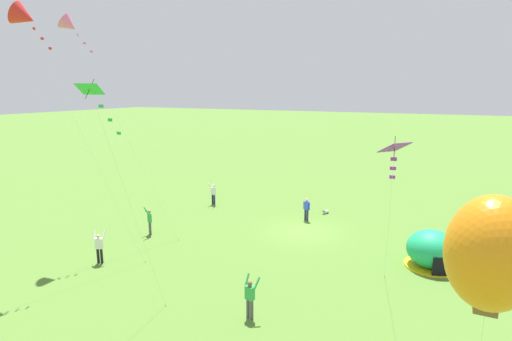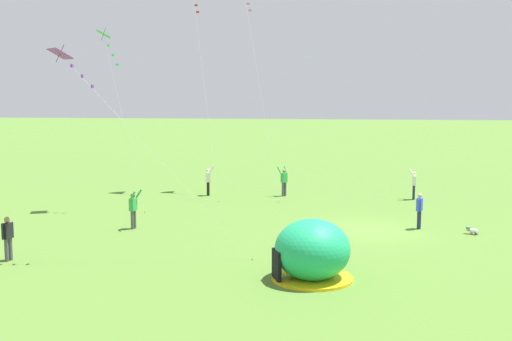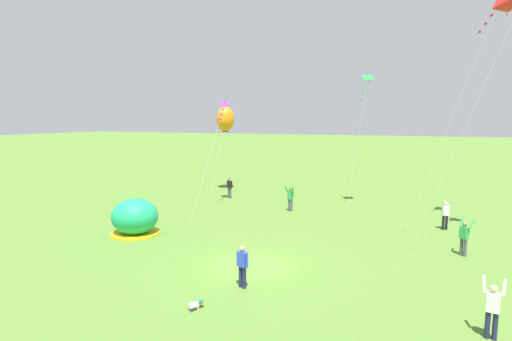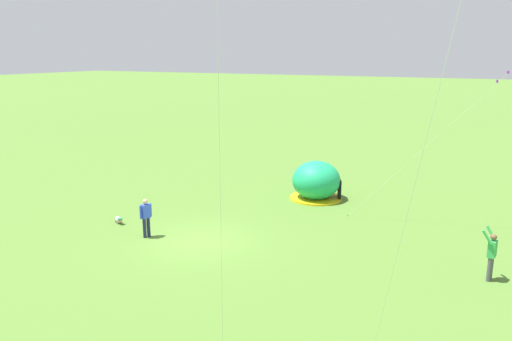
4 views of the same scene
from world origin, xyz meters
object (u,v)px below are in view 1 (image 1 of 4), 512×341
object	(u,v)px
kite_pink	(70,25)
person_watching_sky	(307,208)
toddler_crawling	(325,212)
kite_green	(96,100)
kite_red	(25,17)
kite_purple	(394,156)
person_flying_kite	(250,297)
person_arms_raised	(149,220)
person_near_tent	(99,246)
popup_tent	(432,250)
kite_orange	(492,254)
person_strolling	(213,193)

from	to	relation	value
kite_pink	person_watching_sky	bearing A→B (deg)	-136.86
toddler_crawling	kite_green	bearing A→B (deg)	79.37
kite_red	kite_green	size ratio (longest dim) A/B	1.39
toddler_crawling	kite_purple	distance (m)	18.91
person_flying_kite	person_arms_raised	world-z (taller)	same
kite_purple	kite_pink	bearing A→B (deg)	-10.48
person_near_tent	kite_purple	bearing A→B (deg)	174.13
kite_purple	kite_pink	distance (m)	19.76
toddler_crawling	person_near_tent	xyz separation A→B (m)	(8.91, 14.48, 0.82)
person_near_tent	kite_pink	world-z (taller)	kite_pink
popup_tent	kite_green	size ratio (longest dim) A/B	0.28
kite_red	kite_pink	bearing A→B (deg)	-76.78
person_near_tent	kite_green	bearing A→B (deg)	140.99
person_arms_raised	kite_red	bearing A→B (deg)	74.88
popup_tent	kite_purple	distance (m)	11.38
kite_green	popup_tent	bearing A→B (deg)	-133.87
kite_orange	kite_purple	world-z (taller)	kite_purple
person_arms_raised	popup_tent	bearing A→B (deg)	-170.80
kite_purple	kite_red	bearing A→B (deg)	-0.55
kite_orange	toddler_crawling	bearing A→B (deg)	-66.86
popup_tent	kite_orange	bearing A→B (deg)	94.62
person_arms_raised	person_watching_sky	bearing A→B (deg)	-139.36
person_flying_kite	popup_tent	bearing A→B (deg)	-127.22
popup_tent	toddler_crawling	xyz separation A→B (m)	(7.99, -6.85, -0.82)
person_strolling	person_watching_sky	bearing A→B (deg)	175.76
person_watching_sky	person_arms_raised	world-z (taller)	person_arms_raised
popup_tent	person_flying_kite	world-z (taller)	popup_tent
toddler_crawling	person_near_tent	distance (m)	17.02
person_strolling	kite_red	bearing A→B (deg)	83.02
toddler_crawling	kite_orange	bearing A→B (deg)	113.14
toddler_crawling	kite_orange	xyz separation A→B (m)	(-9.17, 21.47, 6.48)
toddler_crawling	kite_green	xyz separation A→B (m)	(3.54, 18.84, 9.09)
person_flying_kite	person_strolling	xyz separation A→B (m)	(10.60, -14.10, 0.00)
person_arms_raised	kite_purple	xyz separation A→B (m)	(-16.13, 6.42, 6.52)
kite_red	toddler_crawling	bearing A→B (deg)	-124.92
person_strolling	person_watching_sky	size ratio (longest dim) A/B	1.10
person_strolling	kite_green	bearing A→B (deg)	108.72
kite_orange	person_arms_raised	bearing A→B (deg)	-32.39
kite_orange	kite_green	bearing A→B (deg)	-11.69
popup_tent	kite_purple	bearing A→B (deg)	82.10
person_strolling	person_watching_sky	distance (m)	8.58
person_watching_sky	kite_green	world-z (taller)	kite_green
person_strolling	kite_red	size ratio (longest dim) A/B	0.14
person_near_tent	person_strolling	bearing A→B (deg)	-87.98
kite_green	person_flying_kite	bearing A→B (deg)	-147.03
popup_tent	person_arms_raised	bearing A→B (deg)	9.20
popup_tent	kite_green	distance (m)	18.58
kite_green	kite_purple	size ratio (longest dim) A/B	1.22
popup_tent	person_arms_raised	world-z (taller)	popup_tent
popup_tent	kite_orange	world-z (taller)	kite_orange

